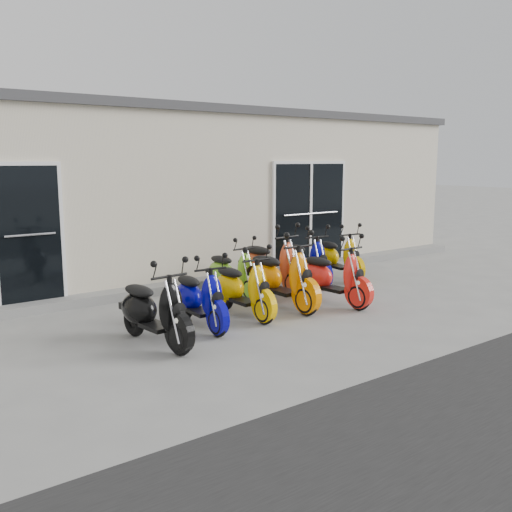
% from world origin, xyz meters
% --- Properties ---
extents(ground, '(80.00, 80.00, 0.00)m').
position_xyz_m(ground, '(0.00, 0.00, 0.00)').
color(ground, gray).
rests_on(ground, ground).
extents(building, '(14.00, 6.00, 3.20)m').
position_xyz_m(building, '(0.00, 5.20, 1.60)').
color(building, beige).
rests_on(building, ground).
extents(roof_cap, '(14.20, 6.20, 0.16)m').
position_xyz_m(roof_cap, '(0.00, 5.20, 3.28)').
color(roof_cap, '#3F3F42').
rests_on(roof_cap, building).
extents(front_step, '(14.00, 0.40, 0.15)m').
position_xyz_m(front_step, '(0.00, 2.02, 0.07)').
color(front_step, gray).
rests_on(front_step, ground).
extents(door_left, '(1.07, 0.08, 2.22)m').
position_xyz_m(door_left, '(-3.20, 2.17, 1.26)').
color(door_left, black).
rests_on(door_left, front_step).
extents(door_right, '(2.02, 0.08, 2.22)m').
position_xyz_m(door_right, '(2.60, 2.17, 1.26)').
color(door_right, black).
rests_on(door_right, front_step).
extents(scooter_front_black, '(0.74, 1.65, 1.18)m').
position_xyz_m(scooter_front_black, '(-2.46, -0.54, 0.59)').
color(scooter_front_black, black).
rests_on(scooter_front_black, ground).
extents(scooter_front_blue, '(0.63, 1.53, 1.11)m').
position_xyz_m(scooter_front_blue, '(-1.60, -0.22, 0.55)').
color(scooter_front_blue, '#06048E').
rests_on(scooter_front_blue, ground).
extents(scooter_front_orange_a, '(0.58, 1.54, 1.13)m').
position_xyz_m(scooter_front_orange_a, '(-0.79, -0.12, 0.57)').
color(scooter_front_orange_a, '#FFBB00').
rests_on(scooter_front_orange_a, ground).
extents(scooter_front_orange_b, '(0.67, 1.75, 1.28)m').
position_xyz_m(scooter_front_orange_b, '(-0.00, -0.06, 0.64)').
color(scooter_front_orange_b, orange).
rests_on(scooter_front_orange_b, ground).
extents(scooter_front_red, '(0.69, 1.64, 1.19)m').
position_xyz_m(scooter_front_red, '(0.84, -0.37, 0.59)').
color(scooter_front_red, red).
rests_on(scooter_front_red, ground).
extents(scooter_back_green, '(0.62, 1.49, 1.08)m').
position_xyz_m(scooter_back_green, '(-0.16, 1.07, 0.54)').
color(scooter_back_green, '#7BC828').
rests_on(scooter_back_green, ground).
extents(scooter_back_red, '(0.76, 1.76, 1.27)m').
position_xyz_m(scooter_back_red, '(0.60, 0.94, 0.63)').
color(scooter_back_red, '#CB471F').
rests_on(scooter_back_red, ground).
extents(scooter_back_blue, '(0.76, 1.65, 1.17)m').
position_xyz_m(scooter_back_blue, '(1.46, 1.00, 0.59)').
color(scooter_back_blue, '#03037A').
rests_on(scooter_back_blue, ground).
extents(scooter_back_yellow, '(0.74, 1.60, 1.14)m').
position_xyz_m(scooter_back_yellow, '(2.35, 1.03, 0.57)').
color(scooter_back_yellow, '#D09C00').
rests_on(scooter_back_yellow, ground).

